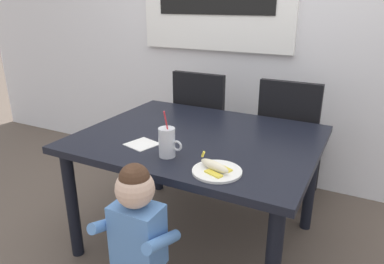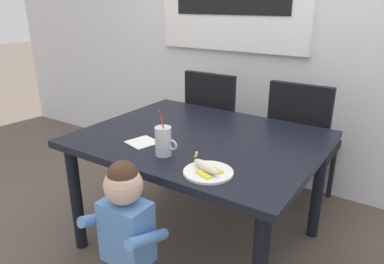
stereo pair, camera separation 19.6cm
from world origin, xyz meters
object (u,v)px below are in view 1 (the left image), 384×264
at_px(dining_chair_right, 290,135).
at_px(dining_chair_left, 204,122).
at_px(peeled_banana, 215,166).
at_px(paper_napkin, 142,144).
at_px(dining_table, 198,149).
at_px(toddler_standing, 137,229).
at_px(milk_cup, 167,144).
at_px(snack_plate, 217,171).

bearing_deg(dining_chair_right, dining_chair_left, 1.50).
distance_m(peeled_banana, paper_napkin, 0.51).
relative_size(dining_chair_right, peeled_banana, 5.50).
bearing_deg(dining_table, dining_chair_left, 112.93).
xyz_separation_m(dining_chair_right, toddler_standing, (-0.33, -1.44, -0.02)).
bearing_deg(dining_chair_right, milk_cup, 70.72).
xyz_separation_m(dining_table, dining_chair_left, (-0.31, 0.74, -0.10)).
bearing_deg(paper_napkin, dining_chair_right, 60.15).
xyz_separation_m(toddler_standing, snack_plate, (0.25, 0.30, 0.21)).
relative_size(dining_table, dining_chair_right, 1.41).
xyz_separation_m(dining_table, snack_plate, (0.29, -0.39, 0.09)).
height_order(milk_cup, snack_plate, milk_cup).
bearing_deg(paper_napkin, dining_chair_left, 95.60).
bearing_deg(snack_plate, dining_chair_left, 118.03).
xyz_separation_m(toddler_standing, paper_napkin, (-0.25, 0.42, 0.20)).
xyz_separation_m(dining_chair_left, peeled_banana, (0.59, -1.13, 0.22)).
bearing_deg(snack_plate, toddler_standing, -129.81).
relative_size(dining_table, paper_napkin, 8.99).
bearing_deg(peeled_banana, milk_cup, 168.84).
height_order(dining_table, peeled_banana, peeled_banana).
height_order(dining_chair_left, dining_chair_right, same).
xyz_separation_m(milk_cup, paper_napkin, (-0.20, 0.07, -0.06)).
xyz_separation_m(dining_chair_left, milk_cup, (0.30, -1.07, 0.25)).
xyz_separation_m(dining_table, milk_cup, (-0.01, -0.33, 0.15)).
bearing_deg(milk_cup, peeled_banana, -11.16).
bearing_deg(peeled_banana, toddler_standing, -129.06).
bearing_deg(dining_chair_right, toddler_standing, 77.01).
height_order(dining_table, paper_napkin, paper_napkin).
distance_m(milk_cup, paper_napkin, 0.23).
bearing_deg(peeled_banana, dining_table, 125.29).
bearing_deg(dining_chair_right, dining_table, 63.75).
relative_size(dining_table, peeled_banana, 7.73).
bearing_deg(toddler_standing, paper_napkin, 121.36).
relative_size(dining_chair_left, peeled_banana, 5.50).
bearing_deg(milk_cup, dining_table, 88.48).
distance_m(dining_chair_right, milk_cup, 1.18).
bearing_deg(dining_chair_right, peeled_banana, 85.25).
bearing_deg(paper_napkin, snack_plate, -13.63).
relative_size(dining_table, dining_chair_left, 1.41).
xyz_separation_m(dining_table, dining_chair_right, (0.37, 0.75, -0.10)).
bearing_deg(dining_table, peeled_banana, -54.71).
distance_m(dining_chair_right, snack_plate, 1.16).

